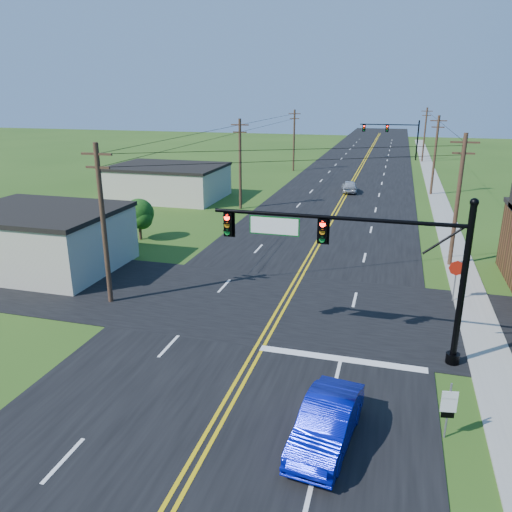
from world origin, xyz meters
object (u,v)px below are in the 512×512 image
(blue_car, at_px, (326,424))
(stop_sign, at_px, (456,272))
(route_sign, at_px, (449,407))
(signal_mast_main, at_px, (357,254))
(signal_mast_far, at_px, (392,133))

(blue_car, distance_m, stop_sign, 15.16)
(stop_sign, bearing_deg, route_sign, -100.52)
(blue_car, bearing_deg, signal_mast_main, 95.24)
(blue_car, relative_size, route_sign, 2.19)
(blue_car, bearing_deg, signal_mast_far, 96.75)
(signal_mast_main, xyz_separation_m, blue_car, (-0.21, -6.79, -3.97))
(stop_sign, bearing_deg, signal_mast_far, 89.94)
(blue_car, bearing_deg, stop_sign, 76.42)
(signal_mast_far, height_order, route_sign, signal_mast_far)
(signal_mast_main, relative_size, stop_sign, 4.56)
(route_sign, bearing_deg, signal_mast_far, 83.09)
(signal_mast_main, distance_m, route_sign, 7.44)
(signal_mast_main, relative_size, route_sign, 5.22)
(signal_mast_far, distance_m, route_sign, 77.54)
(blue_car, relative_size, stop_sign, 1.92)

